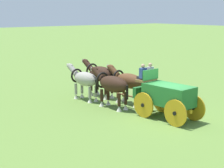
% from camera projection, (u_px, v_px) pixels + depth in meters
% --- Properties ---
extents(ground_plane, '(220.00, 220.00, 0.00)m').
position_uv_depth(ground_plane, '(168.00, 119.00, 18.91)').
color(ground_plane, olive).
extents(show_wagon, '(5.69, 1.84, 2.76)m').
position_uv_depth(show_wagon, '(166.00, 95.00, 18.79)').
color(show_wagon, '#236B2D').
rests_on(show_wagon, ground).
extents(draft_horse_rear_near, '(3.21, 1.08, 2.23)m').
position_uv_depth(draft_horse_rear_near, '(112.00, 85.00, 20.88)').
color(draft_horse_rear_near, '#331E14').
rests_on(draft_horse_rear_near, ground).
extents(draft_horse_rear_off, '(3.20, 1.03, 2.24)m').
position_uv_depth(draft_horse_rear_off, '(128.00, 82.00, 21.74)').
color(draft_horse_rear_off, brown).
rests_on(draft_horse_rear_off, ground).
extents(draft_horse_lead_near, '(3.10, 1.02, 2.16)m').
position_uv_depth(draft_horse_lead_near, '(84.00, 79.00, 22.79)').
color(draft_horse_lead_near, '#9E998E').
rests_on(draft_horse_lead_near, ground).
extents(draft_horse_lead_off, '(3.15, 1.13, 2.34)m').
position_uv_depth(draft_horse_lead_off, '(100.00, 75.00, 23.60)').
color(draft_horse_lead_off, '#331E14').
rests_on(draft_horse_lead_off, ground).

